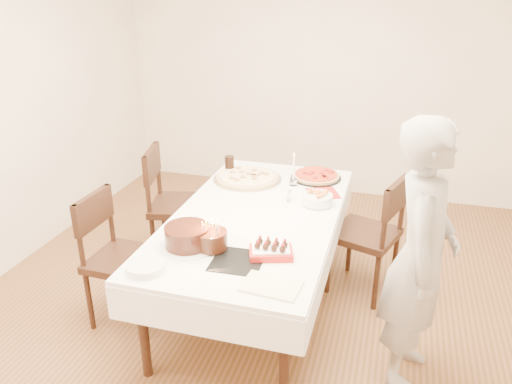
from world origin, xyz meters
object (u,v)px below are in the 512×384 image
(pizza_white, at_px, (247,178))
(cola_glass, at_px, (230,164))
(birthday_cake, at_px, (211,235))
(strawberry_box, at_px, (271,251))
(pasta_bowl, at_px, (317,199))
(chair_left_savory, at_px, (180,205))
(layer_cake, at_px, (187,237))
(pizza_pepperoni, at_px, (316,176))
(chair_right_savory, at_px, (365,234))
(taper_candle, at_px, (294,169))
(dining_table, at_px, (256,259))
(chair_left_dessert, at_px, (125,260))
(person, at_px, (420,258))

(pizza_white, height_order, cola_glass, cola_glass)
(birthday_cake, xyz_separation_m, strawberry_box, (0.38, 0.02, -0.07))
(pasta_bowl, distance_m, birthday_cake, 1.00)
(birthday_cake, bearing_deg, chair_left_savory, 124.03)
(layer_cake, distance_m, birthday_cake, 0.16)
(cola_glass, bearing_deg, pasta_bowl, -28.17)
(pizza_pepperoni, height_order, cola_glass, cola_glass)
(chair_right_savory, distance_m, pasta_bowl, 0.49)
(pizza_white, xyz_separation_m, taper_candle, (0.39, -0.01, 0.12))
(dining_table, bearing_deg, cola_glass, 121.49)
(chair_left_dessert, relative_size, pizza_pepperoni, 2.30)
(strawberry_box, bearing_deg, pizza_pepperoni, 88.25)
(chair_left_savory, relative_size, pizza_pepperoni, 2.44)
(pizza_pepperoni, distance_m, cola_glass, 0.75)
(dining_table, xyz_separation_m, layer_cake, (-0.28, -0.57, 0.45))
(chair_right_savory, height_order, cola_glass, chair_right_savory)
(cola_glass, xyz_separation_m, strawberry_box, (0.71, -1.28, -0.04))
(chair_left_savory, bearing_deg, dining_table, 137.01)
(chair_left_savory, relative_size, chair_left_dessert, 1.06)
(layer_cake, relative_size, strawberry_box, 1.39)
(birthday_cake, bearing_deg, dining_table, 77.39)
(chair_left_savory, distance_m, cola_glass, 0.55)
(dining_table, height_order, person, person)
(strawberry_box, bearing_deg, dining_table, 115.02)
(taper_candle, bearing_deg, strawberry_box, -84.49)
(chair_left_savory, xyz_separation_m, strawberry_box, (1.06, -0.99, 0.27))
(chair_left_dessert, bearing_deg, pizza_pepperoni, -130.09)
(taper_candle, xyz_separation_m, birthday_cake, (-0.27, -1.17, -0.04))
(person, height_order, pizza_pepperoni, person)
(dining_table, height_order, chair_right_savory, chair_right_savory)
(chair_left_dessert, bearing_deg, dining_table, -150.24)
(strawberry_box, bearing_deg, chair_left_savory, 136.95)
(pasta_bowl, bearing_deg, chair_left_savory, 172.36)
(strawberry_box, bearing_deg, cola_glass, 118.87)
(pizza_pepperoni, height_order, pasta_bowl, pasta_bowl)
(pizza_white, bearing_deg, pasta_bowl, -26.81)
(person, distance_m, pizza_pepperoni, 1.52)
(chair_right_savory, xyz_separation_m, chair_left_dessert, (-1.59, -0.85, -0.01))
(chair_left_dessert, relative_size, pasta_bowl, 4.29)
(chair_left_dessert, distance_m, cola_glass, 1.30)
(taper_candle, distance_m, layer_cake, 1.26)
(chair_right_savory, height_order, strawberry_box, chair_right_savory)
(pizza_white, relative_size, pizza_pepperoni, 1.37)
(chair_right_savory, xyz_separation_m, person, (0.36, -0.86, 0.34))
(chair_right_savory, bearing_deg, strawberry_box, -99.98)
(dining_table, distance_m, pasta_bowl, 0.64)
(pizza_pepperoni, distance_m, strawberry_box, 1.36)
(pizza_pepperoni, distance_m, birthday_cake, 1.44)
(pasta_bowl, relative_size, taper_candle, 0.79)
(chair_left_dessert, relative_size, cola_glass, 6.55)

